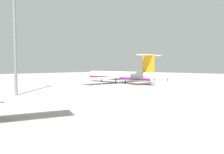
# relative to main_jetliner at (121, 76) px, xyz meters

# --- Properties ---
(ground) EXTENTS (284.26, 284.26, 0.00)m
(ground) POSITION_rel_main_jetliner_xyz_m (5.51, -7.16, -3.21)
(ground) COLOR #B7B5AD
(main_jetliner) EXTENTS (40.43, 35.96, 11.79)m
(main_jetliner) POSITION_rel_main_jetliner_xyz_m (0.00, 0.00, 0.00)
(main_jetliner) COLOR silver
(main_jetliner) RESTS_ON ground
(ground_crew_near_nose) EXTENTS (0.41, 0.26, 1.65)m
(ground_crew_near_nose) POSITION_rel_main_jetliner_xyz_m (-9.25, -22.87, -2.17)
(ground_crew_near_nose) COLOR black
(ground_crew_near_nose) RESTS_ON ground
(ground_crew_near_tail) EXTENTS (0.37, 0.29, 1.75)m
(ground_crew_near_tail) POSITION_rel_main_jetliner_xyz_m (21.20, -19.55, -2.11)
(ground_crew_near_tail) COLOR black
(ground_crew_near_tail) RESTS_ON ground
(safety_cone_nose) EXTENTS (0.40, 0.40, 0.55)m
(safety_cone_nose) POSITION_rel_main_jetliner_xyz_m (-19.46, 10.21, -2.94)
(safety_cone_nose) COLOR #EA590F
(safety_cone_nose) RESTS_ON ground
(safety_cone_wingtip) EXTENTS (0.40, 0.40, 0.55)m
(safety_cone_wingtip) POSITION_rel_main_jetliner_xyz_m (21.05, -17.36, -2.94)
(safety_cone_wingtip) COLOR #EA590F
(safety_cone_wingtip) RESTS_ON ground
(safety_cone_tail) EXTENTS (0.40, 0.40, 0.55)m
(safety_cone_tail) POSITION_rel_main_jetliner_xyz_m (-18.98, -16.72, -2.94)
(safety_cone_tail) COLOR #EA590F
(safety_cone_tail) RESTS_ON ground
(taxiway_centreline) EXTENTS (105.34, 2.81, 0.01)m
(taxiway_centreline) POSITION_rel_main_jetliner_xyz_m (1.14, -7.88, -3.21)
(taxiway_centreline) COLOR gold
(taxiway_centreline) RESTS_ON ground
(light_mast) EXTENTS (4.00, 0.70, 29.99)m
(light_mast) POSITION_rel_main_jetliner_xyz_m (-7.29, 45.59, 13.02)
(light_mast) COLOR slate
(light_mast) RESTS_ON ground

